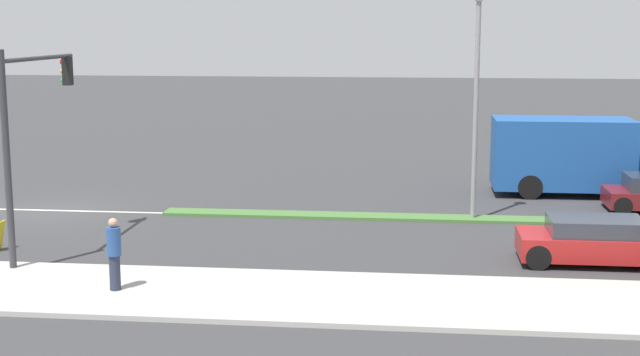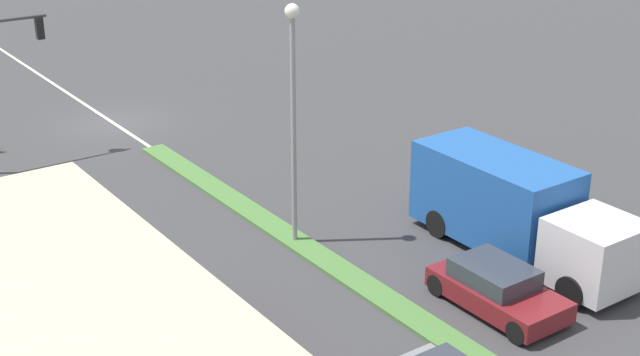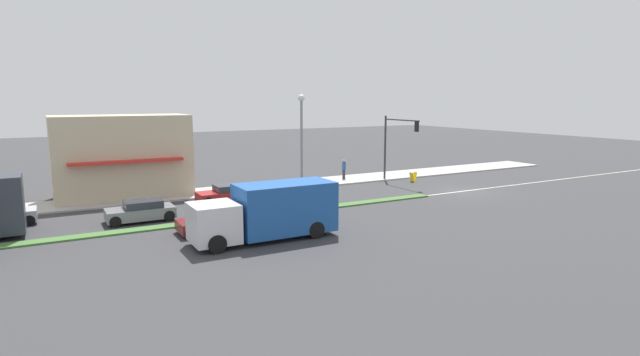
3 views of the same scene
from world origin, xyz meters
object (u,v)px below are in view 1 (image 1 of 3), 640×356
Objects in this scene: delivery_truck at (586,156)px; hatchback_red at (601,241)px; street_lamp at (477,74)px; pedestrian at (114,252)px; traffic_signal_main at (29,117)px.

hatchback_red is (10.00, -1.33, -0.86)m from delivery_truck.
pedestrian is at bearing -44.13° from street_lamp.
street_lamp is 1.65× the size of hatchback_red.
street_lamp reaches higher than pedestrian.
delivery_truck is at bearing 136.73° from pedestrian.
street_lamp is at bearing -41.62° from delivery_truck.
pedestrian is 0.39× the size of hatchback_red.
pedestrian is at bearing -43.27° from delivery_truck.
delivery_truck reaches higher than hatchback_red.
pedestrian is 0.23× the size of delivery_truck.
street_lamp is 13.30m from pedestrian.
hatchback_red is at bearing -7.57° from delivery_truck.
pedestrian is (3.04, 3.30, -2.86)m from traffic_signal_main.
pedestrian is at bearing -70.87° from hatchback_red.
street_lamp is at bearing -148.10° from hatchback_red.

